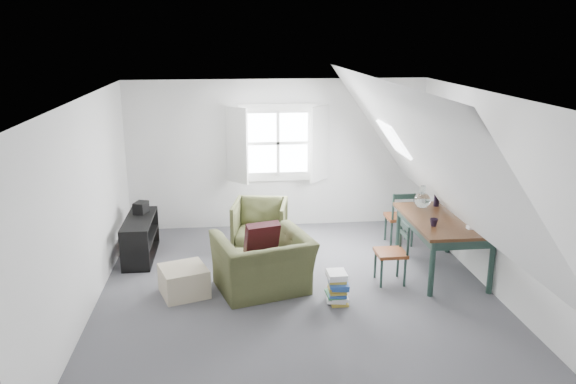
{
  "coord_description": "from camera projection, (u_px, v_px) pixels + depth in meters",
  "views": [
    {
      "loc": [
        -0.81,
        -6.46,
        3.21
      ],
      "look_at": [
        -0.06,
        0.6,
        1.2
      ],
      "focal_mm": 35.0,
      "sensor_mm": 36.0,
      "label": 1
    }
  ],
  "objects": [
    {
      "name": "floor",
      "position": [
        297.0,
        295.0,
        7.14
      ],
      "size": [
        5.5,
        5.5,
        0.0
      ],
      "primitive_type": "plane",
      "color": "#4A4A4F",
      "rests_on": "ground"
    },
    {
      "name": "ceiling",
      "position": [
        298.0,
        97.0,
        6.45
      ],
      "size": [
        5.5,
        5.5,
        0.0
      ],
      "primitive_type": "plane",
      "rotation": [
        3.14,
        0.0,
        0.0
      ],
      "color": "white",
      "rests_on": "wall_back"
    },
    {
      "name": "slope_right",
      "position": [
        425.0,
        156.0,
        6.81
      ],
      "size": [
        3.19,
        5.5,
        4.48
      ],
      "primitive_type": "plane",
      "rotation": [
        0.0,
        -2.19,
        0.0
      ],
      "color": "white",
      "rests_on": "wall_right"
    },
    {
      "name": "magazine_stack",
      "position": [
        338.0,
        288.0,
        6.9
      ],
      "size": [
        0.3,
        0.35,
        0.4
      ],
      "rotation": [
        0.0,
        0.0,
        0.04
      ],
      "color": "#B29933",
      "rests_on": "floor"
    },
    {
      "name": "vase_twigs",
      "position": [
        437.0,
        197.0,
        8.12
      ],
      "size": [
        0.08,
        0.09,
        0.62
      ],
      "rotation": [
        0.0,
        0.0,
        -0.37
      ],
      "color": "black",
      "rests_on": "dining_table"
    },
    {
      "name": "dormer_window",
      "position": [
        278.0,
        143.0,
        9.3
      ],
      "size": [
        1.71,
        0.35,
        1.3
      ],
      "color": "white",
      "rests_on": "wall_back"
    },
    {
      "name": "wall_back",
      "position": [
        278.0,
        154.0,
        9.43
      ],
      "size": [
        5.0,
        0.0,
        5.0
      ],
      "primitive_type": "plane",
      "rotation": [
        1.57,
        0.0,
        0.0
      ],
      "color": "silver",
      "rests_on": "ground"
    },
    {
      "name": "media_shelf",
      "position": [
        140.0,
        241.0,
        8.25
      ],
      "size": [
        0.39,
        1.18,
        0.61
      ],
      "rotation": [
        0.0,
        0.0,
        -0.06
      ],
      "color": "black",
      "rests_on": "floor"
    },
    {
      "name": "slope_left",
      "position": [
        165.0,
        162.0,
        6.49
      ],
      "size": [
        3.19,
        5.5,
        4.48
      ],
      "primitive_type": "plane",
      "rotation": [
        0.0,
        2.19,
        0.0
      ],
      "color": "white",
      "rests_on": "wall_left"
    },
    {
      "name": "dining_chair_far",
      "position": [
        400.0,
        217.0,
        8.75
      ],
      "size": [
        0.41,
        0.41,
        0.87
      ],
      "rotation": [
        0.0,
        0.0,
        2.86
      ],
      "color": "#632D13",
      "rests_on": "floor"
    },
    {
      "name": "wall_left",
      "position": [
        85.0,
        208.0,
        6.54
      ],
      "size": [
        0.0,
        5.5,
        5.5
      ],
      "primitive_type": "plane",
      "rotation": [
        1.57,
        0.0,
        1.57
      ],
      "color": "silver",
      "rests_on": "ground"
    },
    {
      "name": "paper_box",
      "position": [
        472.0,
        227.0,
        7.21
      ],
      "size": [
        0.13,
        0.1,
        0.04
      ],
      "primitive_type": "cube",
      "rotation": [
        0.0,
        0.0,
        0.2
      ],
      "color": "white",
      "rests_on": "dining_table"
    },
    {
      "name": "wall_right",
      "position": [
        495.0,
        195.0,
        7.05
      ],
      "size": [
        0.0,
        5.5,
        5.5
      ],
      "primitive_type": "plane",
      "rotation": [
        1.57,
        0.0,
        -1.57
      ],
      "color": "silver",
      "rests_on": "ground"
    },
    {
      "name": "cup",
      "position": [
        433.0,
        226.0,
        7.31
      ],
      "size": [
        0.13,
        0.13,
        0.1
      ],
      "primitive_type": "imported",
      "rotation": [
        0.0,
        0.0,
        -0.19
      ],
      "color": "black",
      "rests_on": "dining_table"
    },
    {
      "name": "ottoman",
      "position": [
        184.0,
        281.0,
        7.12
      ],
      "size": [
        0.7,
        0.7,
        0.37
      ],
      "primitive_type": "cube",
      "rotation": [
        0.0,
        0.0,
        0.33
      ],
      "color": "tan",
      "rests_on": "floor"
    },
    {
      "name": "electronics_box",
      "position": [
        141.0,
        208.0,
        8.41
      ],
      "size": [
        0.23,
        0.27,
        0.18
      ],
      "primitive_type": "cube",
      "rotation": [
        0.0,
        0.0,
        -0.31
      ],
      "color": "black",
      "rests_on": "media_shelf"
    },
    {
      "name": "armchair_near",
      "position": [
        263.0,
        290.0,
        7.28
      ],
      "size": [
        1.38,
        1.28,
        0.74
      ],
      "primitive_type": "imported",
      "rotation": [
        0.0,
        0.0,
        3.42
      ],
      "color": "#3F4324",
      "rests_on": "floor"
    },
    {
      "name": "demijohn",
      "position": [
        422.0,
        200.0,
        8.0
      ],
      "size": [
        0.23,
        0.23,
        0.33
      ],
      "rotation": [
        0.0,
        0.0,
        -0.02
      ],
      "color": "silver",
      "rests_on": "dining_table"
    },
    {
      "name": "dining_chair_near",
      "position": [
        393.0,
        252.0,
        7.41
      ],
      "size": [
        0.39,
        0.39,
        0.83
      ],
      "rotation": [
        0.0,
        0.0,
        -1.83
      ],
      "color": "#632D13",
      "rests_on": "floor"
    },
    {
      "name": "throw_pillow",
      "position": [
        262.0,
        238.0,
        7.24
      ],
      "size": [
        0.49,
        0.36,
        0.45
      ],
      "primitive_type": "cube",
      "rotation": [
        0.31,
        0.0,
        0.27
      ],
      "color": "#380F14",
      "rests_on": "armchair_near"
    },
    {
      "name": "wall_front",
      "position": [
        343.0,
        307.0,
        4.17
      ],
      "size": [
        5.0,
        0.0,
        5.0
      ],
      "primitive_type": "plane",
      "rotation": [
        -1.57,
        0.0,
        0.0
      ],
      "color": "silver",
      "rests_on": "ground"
    },
    {
      "name": "dining_table",
      "position": [
        443.0,
        225.0,
        7.65
      ],
      "size": [
        0.95,
        1.58,
        0.79
      ],
      "rotation": [
        0.0,
        0.0,
        0.01
      ],
      "color": "#341E11",
      "rests_on": "floor"
    },
    {
      "name": "skylight",
      "position": [
        394.0,
        139.0,
        8.06
      ],
      "size": [
        0.35,
        0.75,
        0.47
      ],
      "primitive_type": "cube",
      "rotation": [
        0.0,
        0.95,
        0.0
      ],
      "color": "white",
      "rests_on": "slope_right"
    },
    {
      "name": "armchair_far",
      "position": [
        260.0,
        247.0,
        8.76
      ],
      "size": [
        0.93,
        0.95,
        0.75
      ],
      "primitive_type": "imported",
      "rotation": [
        0.0,
        0.0,
        -0.19
      ],
      "color": "#3F4324",
      "rests_on": "floor"
    }
  ]
}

